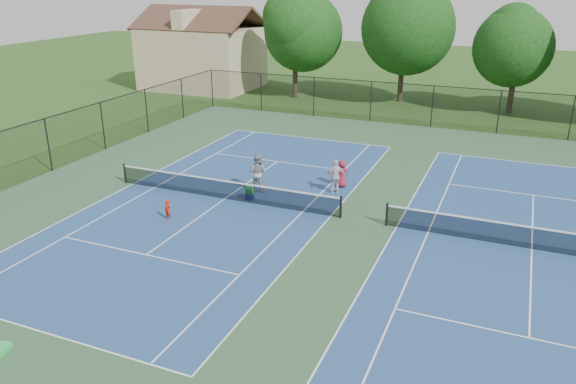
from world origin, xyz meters
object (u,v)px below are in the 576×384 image
at_px(clapboard_house, 202,55).
at_px(ball_crate, 250,197).
at_px(tree_back_b, 405,22).
at_px(ball_hopper, 250,190).
at_px(child_player, 168,210).
at_px(bystander_c, 341,174).
at_px(tree_back_c, 519,42).
at_px(tree_back_a, 295,28).
at_px(bystander_a, 336,176).
at_px(instructor, 257,173).

distance_m(clapboard_house, ball_crate, 30.14).
xyz_separation_m(tree_back_b, ball_hopper, (-1.83, -25.60, -6.08)).
distance_m(child_player, bystander_c, 9.16).
height_order(clapboard_house, ball_crate, clapboard_house).
relative_size(clapboard_house, child_player, 11.45).
distance_m(tree_back_c, ball_hopper, 27.33).
xyz_separation_m(tree_back_a, ball_crate, (7.17, -23.60, -5.87)).
height_order(tree_back_b, tree_back_c, tree_back_b).
relative_size(tree_back_a, bystander_a, 5.19).
bearing_deg(instructor, ball_hopper, 93.84).
relative_size(tree_back_c, ball_hopper, 22.19).
height_order(tree_back_c, bystander_a, tree_back_c).
bearing_deg(instructor, bystander_a, -165.55).
xyz_separation_m(bystander_a, ball_hopper, (-3.57, -2.50, -0.36)).
relative_size(tree_back_c, bystander_c, 5.79).
xyz_separation_m(child_player, instructor, (2.15, 4.81, 0.51)).
bearing_deg(tree_back_a, clapboard_house, 174.29).
distance_m(child_player, bystander_a, 8.46).
bearing_deg(tree_back_b, tree_back_a, -167.47).
height_order(bystander_c, ball_hopper, bystander_c).
bearing_deg(child_player, clapboard_house, 138.87).
distance_m(tree_back_a, bystander_a, 24.23).
bearing_deg(bystander_c, ball_hopper, 33.17).
distance_m(bystander_c, ball_hopper, 4.97).
height_order(tree_back_a, clapboard_house, tree_back_a).
distance_m(tree_back_b, ball_crate, 26.46).
bearing_deg(bystander_a, tree_back_a, -100.02).
relative_size(ball_crate, ball_hopper, 1.00).
xyz_separation_m(tree_back_c, bystander_a, (-7.26, -22.10, -4.60)).
distance_m(tree_back_a, clapboard_house, 10.47).
distance_m(clapboard_house, bystander_c, 29.74).
distance_m(instructor, bystander_c, 4.35).
xyz_separation_m(tree_back_b, bystander_c, (1.76, -22.16, -5.87)).
bearing_deg(bystander_a, tree_back_b, -122.69).
xyz_separation_m(bystander_a, bystander_c, (0.02, 0.94, -0.16)).
bearing_deg(tree_back_a, ball_crate, -73.10).
relative_size(child_player, ball_hopper, 2.49).
bearing_deg(clapboard_house, tree_back_b, 3.01).
relative_size(tree_back_a, tree_back_c, 1.09).
relative_size(bystander_a, ball_crate, 4.64).
distance_m(tree_back_c, ball_crate, 27.40).
relative_size(tree_back_a, ball_hopper, 24.19).
xyz_separation_m(child_player, bystander_c, (5.90, 7.00, 0.25)).
height_order(clapboard_house, child_player, clapboard_house).
bearing_deg(clapboard_house, instructor, -53.94).
distance_m(child_player, ball_crate, 4.26).
height_order(tree_back_b, child_player, tree_back_b).
relative_size(tree_back_b, clapboard_house, 0.93).
relative_size(tree_back_b, child_player, 10.63).
bearing_deg(bystander_c, instructor, 19.56).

